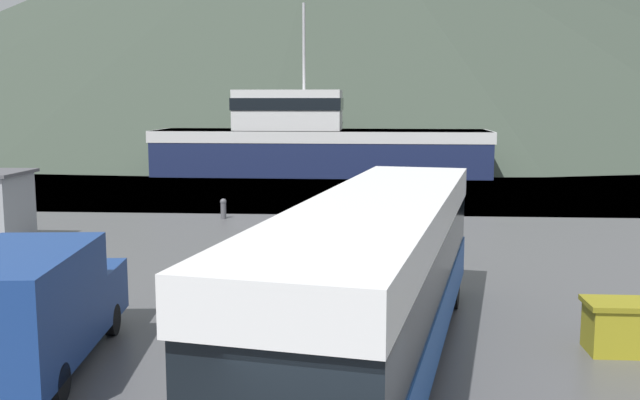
{
  "coord_description": "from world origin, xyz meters",
  "views": [
    {
      "loc": [
        0.29,
        -7.04,
        5.21
      ],
      "look_at": [
        -1.26,
        15.64,
        2.0
      ],
      "focal_mm": 40.0,
      "sensor_mm": 36.0,
      "label": 1
    }
  ],
  "objects_px": {
    "delivery_van": "(31,306)",
    "storage_bin": "(621,327)",
    "tour_bus": "(378,274)",
    "small_boat": "(442,166)",
    "fishing_boat": "(316,142)"
  },
  "relations": [
    {
      "from": "fishing_boat",
      "to": "small_boat",
      "type": "height_order",
      "value": "fishing_boat"
    },
    {
      "from": "fishing_boat",
      "to": "delivery_van",
      "type": "bearing_deg",
      "value": -3.53
    },
    {
      "from": "tour_bus",
      "to": "storage_bin",
      "type": "xyz_separation_m",
      "value": [
        5.05,
        1.21,
        -1.33
      ]
    },
    {
      "from": "tour_bus",
      "to": "delivery_van",
      "type": "bearing_deg",
      "value": -163.9
    },
    {
      "from": "delivery_van",
      "to": "storage_bin",
      "type": "distance_m",
      "value": 11.85
    },
    {
      "from": "delivery_van",
      "to": "storage_bin",
      "type": "height_order",
      "value": "delivery_van"
    },
    {
      "from": "tour_bus",
      "to": "storage_bin",
      "type": "height_order",
      "value": "tour_bus"
    },
    {
      "from": "fishing_boat",
      "to": "small_boat",
      "type": "distance_m",
      "value": 9.84
    },
    {
      "from": "small_boat",
      "to": "fishing_boat",
      "type": "bearing_deg",
      "value": 74.17
    },
    {
      "from": "storage_bin",
      "to": "delivery_van",
      "type": "bearing_deg",
      "value": -171.23
    },
    {
      "from": "delivery_van",
      "to": "storage_bin",
      "type": "bearing_deg",
      "value": 3.14
    },
    {
      "from": "tour_bus",
      "to": "delivery_van",
      "type": "xyz_separation_m",
      "value": [
        -6.63,
        -0.59,
        -0.59
      ]
    },
    {
      "from": "delivery_van",
      "to": "small_boat",
      "type": "distance_m",
      "value": 41.66
    },
    {
      "from": "fishing_boat",
      "to": "storage_bin",
      "type": "height_order",
      "value": "fishing_boat"
    },
    {
      "from": "tour_bus",
      "to": "small_boat",
      "type": "bearing_deg",
      "value": 93.49
    }
  ]
}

